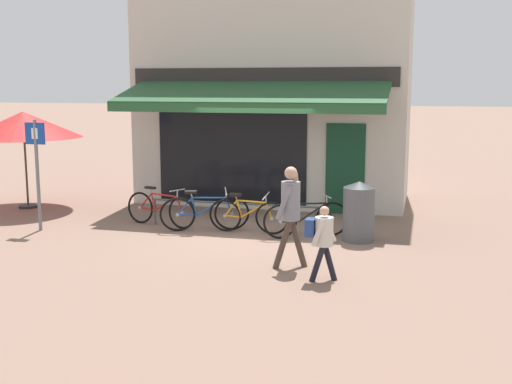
{
  "coord_description": "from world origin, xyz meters",
  "views": [
    {
      "loc": [
        3.47,
        -12.18,
        2.98
      ],
      "look_at": [
        0.52,
        -1.09,
        1.05
      ],
      "focal_mm": 45.0,
      "sensor_mm": 36.0,
      "label": 1
    }
  ],
  "objects_px": {
    "bicycle_blue": "(205,213)",
    "pedestrian_adult": "(291,205)",
    "bicycle_orange": "(248,216)",
    "cafe_parasol": "(23,125)",
    "bicycle_black": "(306,219)",
    "bicycle_red": "(161,209)",
    "pedestrian_child": "(322,235)",
    "parking_sign": "(37,163)",
    "litter_bin": "(359,211)"
  },
  "relations": [
    {
      "from": "bicycle_blue",
      "to": "pedestrian_adult",
      "type": "bearing_deg",
      "value": -64.71
    },
    {
      "from": "bicycle_orange",
      "to": "cafe_parasol",
      "type": "bearing_deg",
      "value": 168.77
    },
    {
      "from": "bicycle_black",
      "to": "bicycle_red",
      "type": "bearing_deg",
      "value": 148.3
    },
    {
      "from": "bicycle_blue",
      "to": "pedestrian_child",
      "type": "height_order",
      "value": "pedestrian_child"
    },
    {
      "from": "pedestrian_adult",
      "to": "parking_sign",
      "type": "height_order",
      "value": "parking_sign"
    },
    {
      "from": "bicycle_orange",
      "to": "pedestrian_adult",
      "type": "distance_m",
      "value": 2.64
    },
    {
      "from": "cafe_parasol",
      "to": "bicycle_black",
      "type": "bearing_deg",
      "value": -10.25
    },
    {
      "from": "bicycle_red",
      "to": "cafe_parasol",
      "type": "distance_m",
      "value": 4.42
    },
    {
      "from": "bicycle_orange",
      "to": "pedestrian_adult",
      "type": "relative_size",
      "value": 0.99
    },
    {
      "from": "bicycle_black",
      "to": "litter_bin",
      "type": "height_order",
      "value": "litter_bin"
    },
    {
      "from": "bicycle_red",
      "to": "bicycle_blue",
      "type": "relative_size",
      "value": 0.99
    },
    {
      "from": "bicycle_black",
      "to": "litter_bin",
      "type": "xyz_separation_m",
      "value": [
        1.03,
        -0.03,
        0.21
      ]
    },
    {
      "from": "bicycle_blue",
      "to": "cafe_parasol",
      "type": "bearing_deg",
      "value": 144.4
    },
    {
      "from": "pedestrian_child",
      "to": "parking_sign",
      "type": "height_order",
      "value": "parking_sign"
    },
    {
      "from": "bicycle_orange",
      "to": "pedestrian_adult",
      "type": "xyz_separation_m",
      "value": [
        1.33,
        -2.17,
        0.68
      ]
    },
    {
      "from": "litter_bin",
      "to": "parking_sign",
      "type": "bearing_deg",
      "value": -173.21
    },
    {
      "from": "bicycle_orange",
      "to": "pedestrian_adult",
      "type": "bearing_deg",
      "value": -57.83
    },
    {
      "from": "pedestrian_adult",
      "to": "litter_bin",
      "type": "bearing_deg",
      "value": 60.43
    },
    {
      "from": "bicycle_blue",
      "to": "pedestrian_child",
      "type": "distance_m",
      "value": 3.96
    },
    {
      "from": "litter_bin",
      "to": "pedestrian_adult",
      "type": "bearing_deg",
      "value": -112.88
    },
    {
      "from": "bicycle_blue",
      "to": "bicycle_black",
      "type": "relative_size",
      "value": 1.12
    },
    {
      "from": "bicycle_red",
      "to": "pedestrian_child",
      "type": "xyz_separation_m",
      "value": [
        3.93,
        -2.97,
        0.35
      ]
    },
    {
      "from": "litter_bin",
      "to": "parking_sign",
      "type": "height_order",
      "value": "parking_sign"
    },
    {
      "from": "bicycle_orange",
      "to": "bicycle_black",
      "type": "relative_size",
      "value": 1.05
    },
    {
      "from": "bicycle_red",
      "to": "bicycle_black",
      "type": "distance_m",
      "value": 3.19
    },
    {
      "from": "bicycle_black",
      "to": "cafe_parasol",
      "type": "height_order",
      "value": "cafe_parasol"
    },
    {
      "from": "bicycle_blue",
      "to": "parking_sign",
      "type": "relative_size",
      "value": 0.78
    },
    {
      "from": "parking_sign",
      "to": "cafe_parasol",
      "type": "distance_m",
      "value": 2.77
    },
    {
      "from": "bicycle_red",
      "to": "pedestrian_child",
      "type": "height_order",
      "value": "pedestrian_child"
    },
    {
      "from": "bicycle_red",
      "to": "parking_sign",
      "type": "bearing_deg",
      "value": -140.61
    },
    {
      "from": "parking_sign",
      "to": "cafe_parasol",
      "type": "relative_size",
      "value": 0.82
    },
    {
      "from": "pedestrian_child",
      "to": "cafe_parasol",
      "type": "distance_m",
      "value": 8.95
    },
    {
      "from": "bicycle_red",
      "to": "cafe_parasol",
      "type": "bearing_deg",
      "value": 179.73
    },
    {
      "from": "bicycle_blue",
      "to": "pedestrian_adult",
      "type": "distance_m",
      "value": 3.17
    },
    {
      "from": "pedestrian_child",
      "to": "cafe_parasol",
      "type": "bearing_deg",
      "value": 153.44
    },
    {
      "from": "bicycle_black",
      "to": "parking_sign",
      "type": "distance_m",
      "value": 5.58
    },
    {
      "from": "pedestrian_adult",
      "to": "pedestrian_child",
      "type": "bearing_deg",
      "value": -50.43
    },
    {
      "from": "pedestrian_adult",
      "to": "litter_bin",
      "type": "height_order",
      "value": "pedestrian_adult"
    },
    {
      "from": "bicycle_black",
      "to": "cafe_parasol",
      "type": "bearing_deg",
      "value": 142.22
    },
    {
      "from": "bicycle_black",
      "to": "litter_bin",
      "type": "bearing_deg",
      "value": -29.18
    },
    {
      "from": "bicycle_orange",
      "to": "parking_sign",
      "type": "bearing_deg",
      "value": -168.19
    },
    {
      "from": "litter_bin",
      "to": "cafe_parasol",
      "type": "height_order",
      "value": "cafe_parasol"
    },
    {
      "from": "bicycle_red",
      "to": "pedestrian_child",
      "type": "distance_m",
      "value": 4.94
    },
    {
      "from": "pedestrian_adult",
      "to": "bicycle_blue",
      "type": "bearing_deg",
      "value": 129.7
    },
    {
      "from": "bicycle_red",
      "to": "pedestrian_adult",
      "type": "relative_size",
      "value": 1.04
    },
    {
      "from": "bicycle_red",
      "to": "pedestrian_child",
      "type": "relative_size",
      "value": 1.48
    },
    {
      "from": "litter_bin",
      "to": "bicycle_red",
      "type": "bearing_deg",
      "value": 176.44
    },
    {
      "from": "bicycle_blue",
      "to": "pedestrian_adult",
      "type": "relative_size",
      "value": 1.05
    },
    {
      "from": "parking_sign",
      "to": "bicycle_blue",
      "type": "bearing_deg",
      "value": 13.36
    },
    {
      "from": "pedestrian_adult",
      "to": "cafe_parasol",
      "type": "relative_size",
      "value": 0.61
    }
  ]
}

